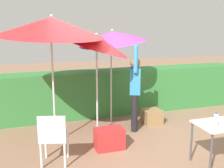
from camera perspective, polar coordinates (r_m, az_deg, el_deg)
name	(u,v)px	position (r m, az deg, el deg)	size (l,w,h in m)	color
ground_plane	(117,140)	(5.76, 0.95, -11.38)	(24.00, 24.00, 0.00)	#937056
hedge_row	(95,93)	(7.14, -3.58, -1.85)	(8.00, 0.70, 1.14)	#38843D
umbrella_rainbow	(112,37)	(6.40, -0.07, 9.57)	(1.56, 1.54, 2.28)	silver
umbrella_orange	(96,42)	(5.63, -3.19, 8.65)	(1.45, 1.42, 2.34)	silver
umbrella_yellow	(51,27)	(5.27, -12.32, 11.36)	(1.97, 1.98, 2.51)	silver
person_vendor	(135,88)	(6.07, 4.68, -0.86)	(0.34, 0.55, 1.88)	black
chair_plastic	(53,136)	(4.74, -11.86, -10.32)	(0.54, 0.54, 0.89)	silver
cooler_box	(109,139)	(5.32, -0.56, -11.10)	(0.54, 0.34, 0.39)	red
crate_cardboard	(152,116)	(6.68, 8.14, -6.57)	(0.42, 0.39, 0.33)	#9E7A4C
folding_table	(221,128)	(4.93, 21.31, -8.45)	(0.80, 0.60, 0.72)	#4C4C51
bottle_water	(216,120)	(4.65, 20.45, -6.98)	(0.07, 0.07, 0.24)	silver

